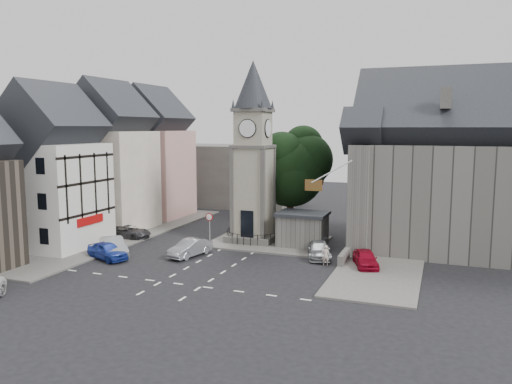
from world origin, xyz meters
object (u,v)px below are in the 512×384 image
at_px(clock_tower, 253,153).
at_px(car_east_red, 365,259).
at_px(pedestrian, 325,255).
at_px(car_west_blue, 107,251).
at_px(stone_shelter, 303,230).

bearing_deg(clock_tower, car_east_red, -24.58).
bearing_deg(pedestrian, car_east_red, 174.21).
relative_size(clock_tower, car_west_blue, 4.01).
height_order(stone_shelter, pedestrian, stone_shelter).
xyz_separation_m(car_west_blue, pedestrian, (16.58, 4.35, 0.09)).
relative_size(clock_tower, pedestrian, 10.42).
xyz_separation_m(stone_shelter, car_east_red, (6.11, -4.50, -0.89)).
relative_size(car_west_blue, car_east_red, 1.04).
height_order(car_east_red, pedestrian, pedestrian).
xyz_separation_m(stone_shelter, pedestrian, (3.20, -5.08, -0.77)).
bearing_deg(clock_tower, stone_shelter, -5.84).
relative_size(car_west_blue, pedestrian, 2.60).
bearing_deg(car_east_red, car_west_blue, 176.05).
height_order(stone_shelter, car_east_red, stone_shelter).
height_order(car_west_blue, pedestrian, pedestrian).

